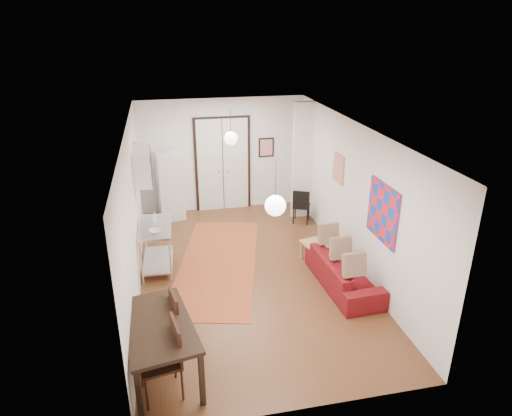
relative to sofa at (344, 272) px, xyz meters
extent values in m
plane|color=brown|center=(-1.65, 0.82, -0.29)|extent=(7.00, 7.00, 0.00)
cube|color=white|center=(-1.65, 0.82, 2.61)|extent=(4.20, 7.00, 0.02)
cube|color=white|center=(-1.65, 4.32, 1.16)|extent=(4.20, 0.02, 2.90)
cube|color=white|center=(-1.65, -2.68, 1.16)|extent=(4.20, 0.02, 2.90)
cube|color=white|center=(-3.75, 0.82, 1.16)|extent=(0.02, 7.00, 2.90)
cube|color=white|center=(0.45, 0.82, 1.16)|extent=(0.02, 7.00, 2.90)
cube|color=white|center=(-1.65, 4.27, 0.91)|extent=(1.44, 0.06, 2.50)
cube|color=white|center=(0.20, 3.37, 1.16)|extent=(0.50, 0.10, 2.90)
cube|color=silver|center=(-3.57, 2.32, 1.61)|extent=(0.35, 1.00, 0.70)
cube|color=red|center=(0.43, -0.43, 1.36)|extent=(0.05, 1.00, 1.00)
cube|color=#F2E6C9|center=(0.43, 1.62, 1.51)|extent=(0.05, 0.50, 0.60)
cube|color=red|center=(-0.50, 4.29, 1.31)|extent=(0.40, 0.03, 0.50)
cube|color=brown|center=(-3.72, 2.82, 1.66)|extent=(0.03, 0.44, 0.54)
sphere|color=white|center=(-1.65, 2.82, 1.96)|extent=(0.30, 0.30, 0.30)
cylinder|color=black|center=(-1.65, 2.82, 2.36)|extent=(0.01, 0.01, 0.50)
sphere|color=white|center=(-1.65, -1.18, 1.96)|extent=(0.30, 0.30, 0.30)
cylinder|color=black|center=(-1.65, -1.18, 2.36)|extent=(0.01, 0.01, 0.50)
cube|color=#AF502B|center=(-2.19, 1.35, -0.29)|extent=(2.45, 4.31, 0.01)
imported|color=maroon|center=(0.00, 0.00, 0.00)|extent=(0.88, 2.04, 0.58)
cube|color=tan|center=(0.02, 1.05, 0.12)|extent=(1.06, 0.74, 0.04)
cube|color=tan|center=(-0.41, 0.84, -0.10)|extent=(0.06, 0.06, 0.39)
cube|color=tan|center=(0.45, 0.84, -0.10)|extent=(0.06, 0.06, 0.39)
cube|color=tan|center=(-0.41, 1.27, -0.10)|extent=(0.06, 0.06, 0.39)
cube|color=tan|center=(0.45, 1.27, -0.10)|extent=(0.06, 0.06, 0.39)
imported|color=#295C29|center=(0.10, 1.05, 0.35)|extent=(0.40, 0.44, 0.42)
cube|color=silver|center=(-3.40, 1.40, 0.63)|extent=(0.67, 1.25, 0.04)
cube|color=silver|center=(-3.40, 1.40, -0.11)|extent=(0.62, 1.21, 0.03)
cylinder|color=silver|center=(-3.66, 0.82, 0.17)|extent=(0.04, 0.04, 0.92)
cylinder|color=silver|center=(-3.13, 0.82, 0.17)|extent=(0.04, 0.04, 0.92)
cylinder|color=silver|center=(-3.66, 1.97, 0.17)|extent=(0.04, 0.04, 0.92)
cylinder|color=silver|center=(-3.13, 1.97, 0.17)|extent=(0.04, 0.04, 0.92)
imported|color=silver|center=(-3.40, 1.10, 0.67)|extent=(0.23, 0.23, 0.05)
imported|color=#55A2B8|center=(-3.40, 1.65, 0.75)|extent=(0.09, 0.09, 0.20)
cube|color=silver|center=(-3.02, 3.95, 0.55)|extent=(0.67, 0.67, 1.69)
cube|color=black|center=(-3.40, -1.68, 0.56)|extent=(1.17, 1.72, 0.06)
cube|color=black|center=(-3.79, -2.42, 0.12)|extent=(0.08, 0.08, 0.81)
cube|color=black|center=(-3.00, -2.42, 0.12)|extent=(0.08, 0.08, 0.81)
cube|color=black|center=(-3.79, -0.94, 0.12)|extent=(0.08, 0.08, 0.81)
cube|color=black|center=(-3.00, -0.94, 0.12)|extent=(0.08, 0.08, 0.81)
cube|color=#3C1B13|center=(-3.39, -1.33, 0.23)|extent=(0.60, 0.58, 0.04)
cube|color=#3C1B13|center=(-3.39, -1.09, 0.52)|extent=(0.13, 0.50, 0.54)
cylinder|color=#3C1B13|center=(-3.61, -1.56, -0.03)|extent=(0.03, 0.03, 0.52)
cylinder|color=#3C1B13|center=(-3.17, -1.56, -0.03)|extent=(0.03, 0.03, 0.52)
cylinder|color=#3C1B13|center=(-3.61, -1.10, -0.03)|extent=(0.03, 0.03, 0.52)
cylinder|color=#3C1B13|center=(-3.17, -1.10, -0.03)|extent=(0.03, 0.03, 0.52)
cube|color=#3C1B13|center=(-3.39, -2.03, 0.23)|extent=(0.60, 0.58, 0.04)
cube|color=#3C1B13|center=(-3.39, -1.79, 0.52)|extent=(0.13, 0.50, 0.54)
cylinder|color=#3C1B13|center=(-3.61, -2.26, -0.03)|extent=(0.03, 0.03, 0.52)
cylinder|color=#3C1B13|center=(-3.17, -2.26, -0.03)|extent=(0.03, 0.03, 0.52)
cylinder|color=#3C1B13|center=(-3.61, -1.80, -0.03)|extent=(0.03, 0.03, 0.52)
cylinder|color=#3C1B13|center=(-3.17, -1.80, -0.03)|extent=(0.03, 0.03, 0.52)
cube|color=black|center=(0.10, 3.00, 0.14)|extent=(0.53, 0.53, 0.04)
cube|color=black|center=(0.10, 3.18, 0.37)|extent=(0.38, 0.20, 0.43)
cylinder|color=black|center=(-0.07, 2.83, -0.08)|extent=(0.03, 0.03, 0.43)
cylinder|color=black|center=(0.27, 2.83, -0.08)|extent=(0.03, 0.03, 0.43)
cylinder|color=black|center=(-0.07, 3.17, -0.08)|extent=(0.03, 0.03, 0.43)
cylinder|color=black|center=(0.27, 3.17, -0.08)|extent=(0.03, 0.03, 0.43)
camera|label=1|loc=(-3.14, -6.92, 4.37)|focal=32.00mm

